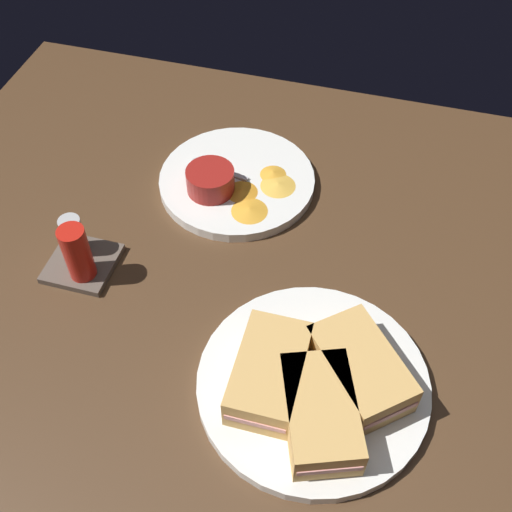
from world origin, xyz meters
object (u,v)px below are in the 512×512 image
Objects in this scene: sandwich_half_extra at (360,368)px; ramekin_dark_sauce at (369,377)px; spoon_by_dark_ramekin at (322,378)px; condiment_caddy at (78,253)px; plate_sandwich_main at (313,384)px; spoon_by_gravy_ramekin at (208,166)px; ramekin_light_gravy at (210,180)px; sandwich_half_near at (269,373)px; sandwich_half_far at (320,413)px; plate_chips_companion at (237,181)px.

ramekin_dark_sauce is at bearing -118.86° from sandwich_half_extra.
spoon_by_dark_ramekin is 36.68cm from condiment_caddy.
ramekin_dark_sauce is at bearing -80.34° from plate_sandwich_main.
sandwich_half_extra is at bearing -73.22° from spoon_by_dark_ramekin.
condiment_caddy is (-22.71, 10.88, 1.44)cm from spoon_by_gravy_ramekin.
ramekin_light_gravy is (27.15, 22.71, 1.62)cm from spoon_by_dark_ramekin.
sandwich_half_near is 33.77cm from ramekin_light_gravy.
sandwich_half_far is at bearing -171.64° from spoon_by_dark_ramekin.
ramekin_dark_sauce is (1.05, -6.17, 2.90)cm from plate_sandwich_main.
sandwich_half_near is at bearing -150.15° from ramekin_light_gravy.
plate_sandwich_main is 2.79× the size of spoon_by_gravy_ramekin.
sandwich_half_near and sandwich_half_far have the same top height.
ramekin_dark_sauce is at bearing -36.48° from sandwich_half_far.
sandwich_half_extra is 2.04× the size of ramekin_light_gravy.
sandwich_half_near is 2.05× the size of ramekin_dark_sauce.
sandwich_half_far is (-5.01, -1.69, 3.20)cm from plate_sandwich_main.
ramekin_dark_sauce reaches higher than ramekin_light_gravy.
sandwich_half_near is 6.60cm from spoon_by_dark_ramekin.
sandwich_half_extra is at bearing -71.34° from plate_sandwich_main.
spoon_by_gravy_ramekin is at bearing 23.39° from ramekin_light_gravy.
condiment_caddy is at bearing 68.36° from sandwich_half_far.
ramekin_dark_sauce is 0.65× the size of spoon_by_dark_ramekin.
ramekin_dark_sauce is at bearing -83.51° from spoon_by_dark_ramekin.
spoon_by_dark_ramekin reaches higher than plate_chips_companion.
ramekin_dark_sauce is at bearing -136.06° from spoon_by_gravy_ramekin.
plate_chips_companion is 2.53× the size of condiment_caddy.
ramekin_dark_sauce is 5.59cm from spoon_by_dark_ramekin.
spoon_by_dark_ramekin is 36.54cm from plate_chips_companion.
plate_sandwich_main is at bearing 18.66° from sandwich_half_far.
condiment_caddy is (7.72, 39.66, -0.59)cm from sandwich_half_extra.
plate_chips_companion is 3.31× the size of ramekin_light_gravy.
plate_sandwich_main is 2.93× the size of condiment_caddy.
ramekin_dark_sauce is 0.27× the size of plate_chips_companion.
ramekin_light_gravy is 0.76× the size of condiment_caddy.
condiment_caddy is (-18.19, 12.83, -0.18)cm from ramekin_light_gravy.
spoon_by_dark_ramekin and spoon_by_gravy_ramekin have the same top height.
sandwich_half_far is 2.28× the size of ramekin_dark_sauce.
sandwich_half_near is 1.40× the size of condiment_caddy.
condiment_caddy is at bearing 78.99° from sandwich_half_extra.
sandwich_half_far is 1.49× the size of spoon_by_gravy_ramekin.
ramekin_light_gravy is at bearing 46.00° from sandwich_half_extra.
sandwich_half_extra reaches higher than spoon_by_gravy_ramekin.
spoon_by_dark_ramekin is 1.00× the size of spoon_by_gravy_ramekin.
plate_chips_companion is at bearing -100.49° from spoon_by_gravy_ramekin.
sandwich_half_far is at bearing -111.64° from condiment_caddy.
spoon_by_dark_ramekin is at bearing -140.09° from ramekin_light_gravy.
condiment_caddy reaches higher than spoon_by_dark_ramekin.
spoon_by_gravy_ramekin is at bearing 43.94° from ramekin_dark_sauce.
spoon_by_gravy_ramekin reaches higher than plate_chips_companion.
sandwich_half_near is at bearing 108.66° from sandwich_half_extra.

